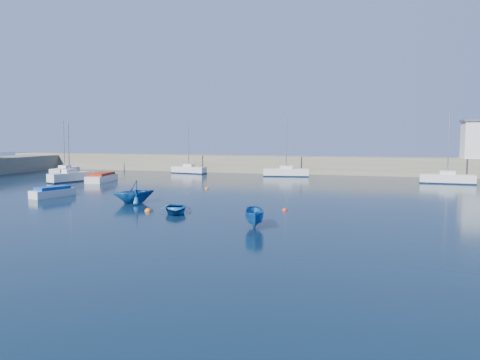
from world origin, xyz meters
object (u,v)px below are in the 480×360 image
(sailboat_6, at_px, (286,172))
(dinghy_center, at_px, (175,209))
(sailboat_7, at_px, (447,178))
(sailboat_5, at_px, (189,170))
(sailboat_4, at_px, (65,171))
(sailboat_3, at_px, (70,177))
(motorboat_1, at_px, (53,192))
(motorboat_2, at_px, (102,177))
(dinghy_left, at_px, (134,192))
(dinghy_right, at_px, (255,218))

(sailboat_6, relative_size, dinghy_center, 2.51)
(sailboat_6, distance_m, sailboat_7, 20.87)
(sailboat_5, relative_size, dinghy_center, 2.19)
(sailboat_5, distance_m, sailboat_7, 35.94)
(sailboat_4, xyz_separation_m, sailboat_5, (16.85, 6.94, 0.03))
(sailboat_3, height_order, motorboat_1, sailboat_3)
(motorboat_2, bearing_deg, sailboat_6, 25.78)
(sailboat_3, distance_m, sailboat_6, 28.79)
(dinghy_left, bearing_deg, sailboat_4, 177.04)
(sailboat_7, height_order, dinghy_left, sailboat_7)
(sailboat_7, xyz_separation_m, dinghy_right, (-15.51, -32.42, -0.00))
(sailboat_3, height_order, dinghy_left, sailboat_3)
(motorboat_1, xyz_separation_m, motorboat_2, (-3.71, 13.99, 0.06))
(sailboat_7, bearing_deg, sailboat_3, 107.06)
(sailboat_3, relative_size, sailboat_6, 0.88)
(sailboat_7, xyz_separation_m, motorboat_2, (-41.01, -9.72, -0.08))
(dinghy_right, bearing_deg, sailboat_4, 124.58)
(sailboat_4, height_order, sailboat_7, sailboat_7)
(motorboat_1, bearing_deg, sailboat_7, 49.78)
(sailboat_6, distance_m, dinghy_right, 37.15)
(sailboat_4, height_order, sailboat_5, sailboat_4)
(sailboat_6, relative_size, sailboat_7, 1.02)
(sailboat_4, xyz_separation_m, dinghy_right, (36.89, -30.82, 0.07))
(motorboat_1, height_order, dinghy_left, dinghy_left)
(sailboat_5, bearing_deg, dinghy_right, -142.12)
(motorboat_2, xyz_separation_m, dinghy_center, (18.53, -19.23, -0.19))
(sailboat_4, distance_m, dinghy_right, 48.06)
(sailboat_4, height_order, dinghy_center, sailboat_4)
(sailboat_3, bearing_deg, dinghy_left, -22.19)
(motorboat_2, xyz_separation_m, dinghy_left, (12.95, -15.33, 0.42))
(sailboat_3, relative_size, sailboat_7, 0.90)
(sailboat_5, xyz_separation_m, dinghy_center, (13.06, -34.28, -0.23))
(sailboat_4, distance_m, sailboat_6, 32.56)
(sailboat_6, xyz_separation_m, motorboat_2, (-20.61, -14.12, -0.07))
(sailboat_7, bearing_deg, dinghy_right, 157.67)
(dinghy_left, bearing_deg, dinghy_center, 5.99)
(sailboat_3, xyz_separation_m, sailboat_6, (24.32, 15.40, -0.04))
(sailboat_4, height_order, motorboat_2, sailboat_4)
(sailboat_7, distance_m, motorboat_2, 42.15)
(sailboat_3, bearing_deg, motorboat_1, -41.77)
(sailboat_5, distance_m, motorboat_2, 16.01)
(sailboat_5, bearing_deg, sailboat_7, -88.60)
(motorboat_1, height_order, dinghy_right, dinghy_right)
(motorboat_1, bearing_deg, dinghy_center, -2.15)
(motorboat_1, distance_m, dinghy_left, 9.35)
(sailboat_5, distance_m, sailboat_6, 15.17)
(sailboat_5, xyz_separation_m, sailboat_7, (35.54, -5.33, 0.04))
(sailboat_4, distance_m, sailboat_7, 52.42)
(dinghy_center, bearing_deg, motorboat_2, 110.34)
(dinghy_center, bearing_deg, sailboat_7, 28.58)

